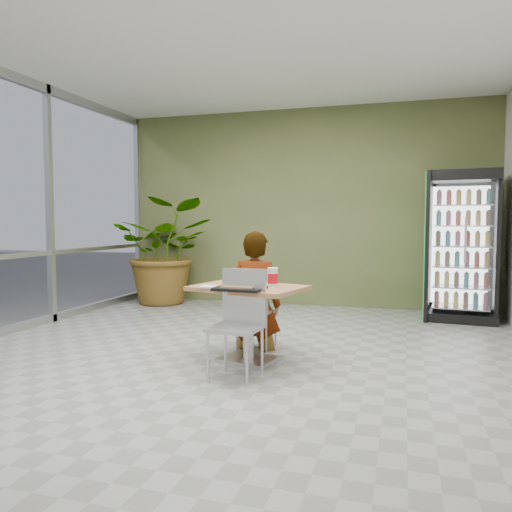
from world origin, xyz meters
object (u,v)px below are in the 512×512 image
at_px(beverage_fridge, 462,246).
at_px(chair_far, 254,302).
at_px(soda_cup, 273,278).
at_px(cafeteria_tray, 240,289).
at_px(chair_near, 240,314).
at_px(potted_plant, 166,251).
at_px(dining_table, 248,308).
at_px(seated_woman, 255,304).

bearing_deg(beverage_fridge, chair_far, -128.59).
bearing_deg(chair_far, beverage_fridge, -131.61).
relative_size(soda_cup, cafeteria_tray, 0.41).
distance_m(chair_near, potted_plant, 4.21).
distance_m(beverage_fridge, potted_plant, 4.60).
xyz_separation_m(dining_table, soda_cup, (0.24, 0.01, 0.30)).
bearing_deg(beverage_fridge, potted_plant, -175.92).
bearing_deg(seated_woman, dining_table, 102.15).
height_order(cafeteria_tray, potted_plant, potted_plant).
bearing_deg(potted_plant, seated_woman, -46.86).
relative_size(soda_cup, potted_plant, 0.10).
height_order(chair_far, cafeteria_tray, chair_far).
height_order(chair_far, chair_near, chair_near).
bearing_deg(chair_far, dining_table, 103.50).
bearing_deg(dining_table, potted_plant, 128.76).
relative_size(cafeteria_tray, potted_plant, 0.25).
bearing_deg(cafeteria_tray, beverage_fridge, 54.79).
height_order(soda_cup, cafeteria_tray, soda_cup).
distance_m(chair_far, soda_cup, 0.65).
relative_size(dining_table, cafeteria_tray, 2.65).
xyz_separation_m(beverage_fridge, potted_plant, (-4.59, 0.14, -0.15)).
bearing_deg(cafeteria_tray, seated_woman, 96.74).
relative_size(chair_near, potted_plant, 0.54).
distance_m(soda_cup, potted_plant, 3.95).
height_order(dining_table, chair_far, chair_far).
distance_m(seated_woman, beverage_fridge, 3.31).
bearing_deg(potted_plant, chair_far, -47.41).
height_order(chair_near, soda_cup, chair_near).
bearing_deg(soda_cup, chair_far, 125.74).
bearing_deg(soda_cup, beverage_fridge, 55.02).
xyz_separation_m(seated_woman, soda_cup, (0.33, -0.50, 0.35)).
height_order(seated_woman, soda_cup, seated_woman).
xyz_separation_m(dining_table, potted_plant, (-2.38, 2.96, 0.34)).
distance_m(dining_table, cafeteria_tray, 0.37).
xyz_separation_m(chair_near, cafeteria_tray, (-0.05, 0.15, 0.21)).
relative_size(chair_near, beverage_fridge, 0.46).
bearing_deg(cafeteria_tray, soda_cup, 52.78).
height_order(beverage_fridge, potted_plant, beverage_fridge).
xyz_separation_m(dining_table, beverage_fridge, (2.21, 2.83, 0.50)).
bearing_deg(chair_near, seated_woman, 103.18).
distance_m(seated_woman, cafeteria_tray, 0.86).
xyz_separation_m(seated_woman, beverage_fridge, (2.30, 2.31, 0.54)).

